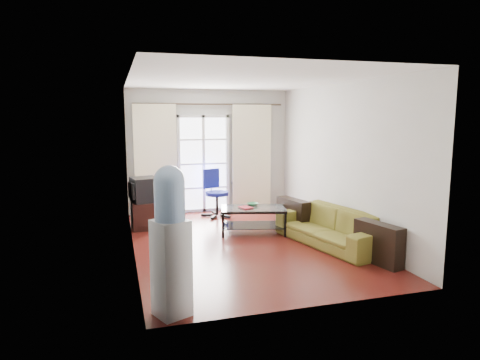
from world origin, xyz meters
name	(u,v)px	position (x,y,z in m)	size (l,w,h in m)	color
floor	(243,242)	(0.00, 0.00, 0.00)	(5.20, 5.20, 0.00)	maroon
ceiling	(243,80)	(0.00, 0.00, 2.70)	(5.20, 5.20, 0.00)	white
wall_back	(210,151)	(0.00, 2.60, 1.35)	(3.60, 0.02, 2.70)	beige
wall_front	(313,189)	(0.00, -2.60, 1.35)	(3.60, 0.02, 2.70)	beige
wall_left	(131,167)	(-1.80, 0.00, 1.35)	(0.02, 5.20, 2.70)	beige
wall_right	(340,160)	(1.80, 0.00, 1.35)	(0.02, 5.20, 2.70)	beige
french_door	(204,164)	(-0.15, 2.54, 1.07)	(1.16, 0.06, 2.15)	white
curtain_rod	(210,104)	(0.00, 2.50, 2.38)	(0.04, 0.04, 3.30)	#4C3F2D
curtain_left	(156,160)	(-1.20, 2.48, 1.20)	(0.90, 0.07, 2.35)	#FCF6CB
curtain_right	(252,157)	(0.95, 2.48, 1.20)	(0.90, 0.07, 2.35)	#FCF6CB
radiator	(245,195)	(0.80, 2.50, 0.33)	(0.64, 0.12, 0.64)	gray
sofa	(330,227)	(1.35, -0.53, 0.30)	(1.24, 2.19, 0.60)	olive
coffee_table	(253,217)	(0.35, 0.52, 0.30)	(1.29, 0.93, 0.47)	silver
bowl	(253,204)	(0.40, 0.71, 0.49)	(0.25, 0.25, 0.05)	#2D7E48
book	(241,208)	(0.12, 0.49, 0.48)	(0.26, 0.30, 0.02)	maroon
remote	(251,205)	(0.37, 0.70, 0.48)	(0.15, 0.04, 0.02)	black
tv_stand	(144,214)	(-1.54, 1.50, 0.26)	(0.47, 0.70, 0.51)	black
crt_tv	(144,190)	(-1.54, 1.44, 0.74)	(0.58, 0.59, 0.46)	black
task_chair	(216,202)	(0.00, 2.00, 0.30)	(0.88, 0.88, 1.01)	black
water_cooler	(171,238)	(-1.50, -2.35, 0.85)	(0.44, 0.44, 1.62)	silver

